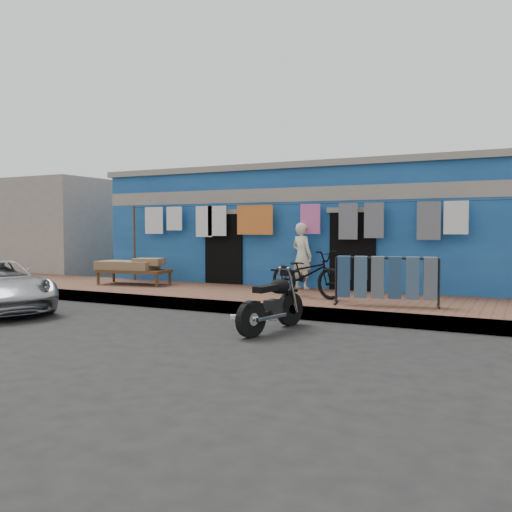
{
  "coord_description": "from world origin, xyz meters",
  "views": [
    {
      "loc": [
        4.99,
        -7.91,
        1.73
      ],
      "look_at": [
        0.0,
        2.0,
        1.15
      ],
      "focal_mm": 38.0,
      "sensor_mm": 36.0,
      "label": 1
    }
  ],
  "objects_px": {
    "charpoy": "(134,272)",
    "jeans_rack": "(386,280)",
    "bicycle": "(307,268)",
    "seated_person": "(302,256)",
    "motorcycle": "(272,301)"
  },
  "relations": [
    {
      "from": "bicycle",
      "to": "jeans_rack",
      "type": "bearing_deg",
      "value": -88.29
    },
    {
      "from": "motorcycle",
      "to": "bicycle",
      "type": "bearing_deg",
      "value": 105.38
    },
    {
      "from": "motorcycle",
      "to": "charpoy",
      "type": "relative_size",
      "value": 0.78
    },
    {
      "from": "bicycle",
      "to": "seated_person",
      "type": "bearing_deg",
      "value": 43.28
    },
    {
      "from": "charpoy",
      "to": "jeans_rack",
      "type": "xyz_separation_m",
      "value": [
        6.79,
        -0.87,
        0.15
      ]
    },
    {
      "from": "seated_person",
      "to": "jeans_rack",
      "type": "xyz_separation_m",
      "value": [
        2.46,
        -1.82,
        -0.32
      ]
    },
    {
      "from": "bicycle",
      "to": "charpoy",
      "type": "relative_size",
      "value": 0.93
    },
    {
      "from": "seated_person",
      "to": "bicycle",
      "type": "relative_size",
      "value": 0.84
    },
    {
      "from": "seated_person",
      "to": "bicycle",
      "type": "distance_m",
      "value": 1.48
    },
    {
      "from": "seated_person",
      "to": "charpoy",
      "type": "xyz_separation_m",
      "value": [
        -4.33,
        -0.95,
        -0.47
      ]
    },
    {
      "from": "motorcycle",
      "to": "jeans_rack",
      "type": "height_order",
      "value": "jeans_rack"
    },
    {
      "from": "motorcycle",
      "to": "charpoy",
      "type": "bearing_deg",
      "value": 157.23
    },
    {
      "from": "seated_person",
      "to": "charpoy",
      "type": "bearing_deg",
      "value": 33.71
    },
    {
      "from": "motorcycle",
      "to": "jeans_rack",
      "type": "relative_size",
      "value": 0.79
    },
    {
      "from": "motorcycle",
      "to": "charpoy",
      "type": "distance_m",
      "value": 6.18
    }
  ]
}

